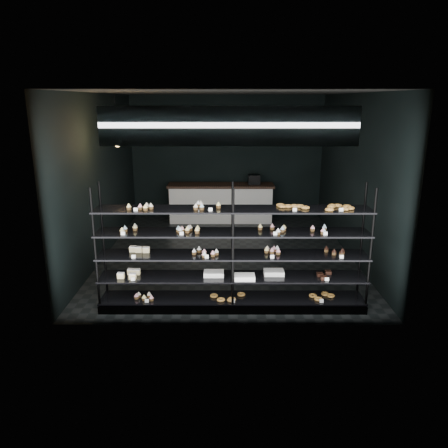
% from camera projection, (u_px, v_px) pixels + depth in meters
% --- Properties ---
extents(room, '(5.01, 6.01, 3.20)m').
position_uv_depth(room, '(227.00, 177.00, 8.63)').
color(room, black).
rests_on(room, ground).
extents(display_shelf, '(4.00, 0.50, 1.91)m').
position_uv_depth(display_shelf, '(231.00, 269.00, 6.54)').
color(display_shelf, black).
rests_on(display_shelf, room).
extents(signage, '(3.30, 0.05, 0.50)m').
position_uv_depth(signage, '(229.00, 126.00, 5.50)').
color(signage, '#0D1942').
rests_on(signage, room).
extents(pendant_lamp, '(0.33, 0.33, 0.89)m').
position_uv_depth(pendant_lamp, '(117.00, 137.00, 7.53)').
color(pendant_lamp, black).
rests_on(pendant_lamp, room).
extents(service_counter, '(2.72, 0.65, 1.23)m').
position_uv_depth(service_counter, '(221.00, 202.00, 11.34)').
color(service_counter, silver).
rests_on(service_counter, room).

